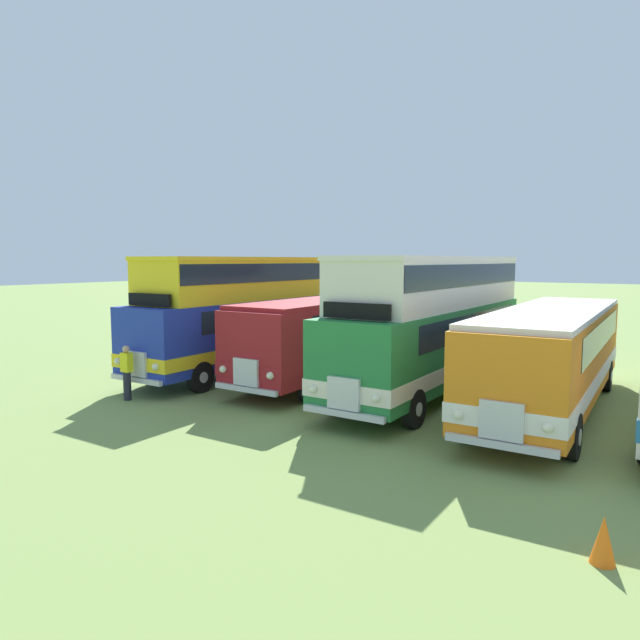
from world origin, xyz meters
The scene contains 6 objects.
bus_first_in_row centered at (-15.13, -0.08, 2.48)m, with size 2.73×11.64×4.49m.
bus_second_in_row centered at (-11.35, -0.01, 1.75)m, with size 2.71×10.10×2.99m.
bus_third_in_row centered at (-7.56, 0.08, 2.48)m, with size 2.69×11.50×4.49m.
bus_fourth_in_row centered at (-3.78, -0.35, 1.76)m, with size 2.89×11.31×2.99m.
cone_far_end centered at (-1.35, -8.69, 0.36)m, with size 0.36×0.36×0.72m, color orange.
marshal_person centered at (-15.09, -6.30, 0.89)m, with size 0.36×0.24×1.73m.
Camera 1 is at (-0.46, -17.40, 4.37)m, focal length 31.70 mm.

